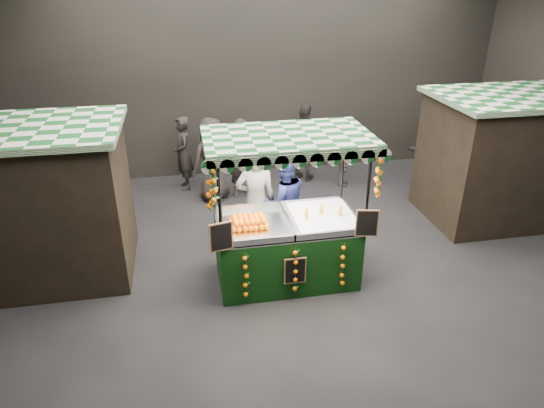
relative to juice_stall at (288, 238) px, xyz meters
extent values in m
plane|color=black|center=(0.41, 0.02, -0.79)|extent=(12.00, 12.00, 0.00)
cube|color=black|center=(0.41, 5.02, 1.71)|extent=(12.00, 0.10, 5.00)
cube|color=black|center=(0.41, -4.98, 1.71)|extent=(12.00, 0.10, 5.00)
cube|color=black|center=(-3.99, 1.02, 0.46)|extent=(2.80, 2.00, 2.50)
cube|color=#12551F|center=(-3.99, 1.02, 1.76)|extent=(3.00, 2.20, 0.10)
cube|color=black|center=(4.81, 1.52, 0.46)|extent=(2.80, 2.00, 2.50)
cube|color=#12551F|center=(4.81, 1.52, 1.76)|extent=(3.00, 2.20, 0.10)
cube|color=black|center=(-0.01, 0.04, -0.28)|extent=(2.26, 1.23, 1.03)
cube|color=silver|center=(-0.01, 0.04, 0.26)|extent=(2.26, 1.23, 0.04)
cylinder|color=black|center=(-1.11, -0.55, 0.44)|extent=(0.05, 0.05, 2.47)
cylinder|color=black|center=(1.09, -0.55, 0.44)|extent=(0.05, 0.05, 2.47)
cylinder|color=black|center=(-1.11, 0.63, 0.44)|extent=(0.05, 0.05, 2.47)
cylinder|color=black|center=(1.09, 0.63, 0.44)|extent=(0.05, 0.05, 2.47)
cube|color=#12551F|center=(-0.01, 0.04, 1.72)|extent=(2.52, 1.49, 0.08)
cube|color=silver|center=(0.60, 0.04, 0.32)|extent=(1.01, 1.11, 0.08)
cube|color=black|center=(-1.12, -0.61, 0.50)|extent=(0.35, 0.10, 0.45)
cube|color=black|center=(1.10, -0.61, 0.50)|extent=(0.35, 0.10, 0.45)
cube|color=black|center=(-0.01, -0.62, -0.22)|extent=(0.35, 0.03, 0.45)
imported|color=slate|center=(-0.36, 1.05, 0.22)|extent=(0.76, 0.53, 2.01)
imported|color=navy|center=(0.17, 1.08, 0.13)|extent=(0.98, 0.82, 1.83)
imported|color=#282420|center=(-0.27, 3.49, 0.12)|extent=(0.69, 0.47, 1.82)
imported|color=#2B2623|center=(4.69, 1.82, 0.03)|extent=(0.99, 0.91, 1.64)
imported|color=#2A2622|center=(1.34, 4.14, 0.17)|extent=(1.18, 1.06, 1.93)
imported|color=black|center=(2.23, 3.65, 0.03)|extent=(0.98, 1.22, 1.64)
imported|color=#2A2322|center=(-0.96, 3.47, 0.16)|extent=(1.10, 0.94, 1.90)
imported|color=black|center=(4.09, 2.41, 0.17)|extent=(1.70, 1.62, 1.92)
imported|color=black|center=(-1.59, 4.19, 0.09)|extent=(0.52, 0.70, 1.75)
camera|label=1|loc=(-1.53, -6.67, 3.96)|focal=31.76mm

